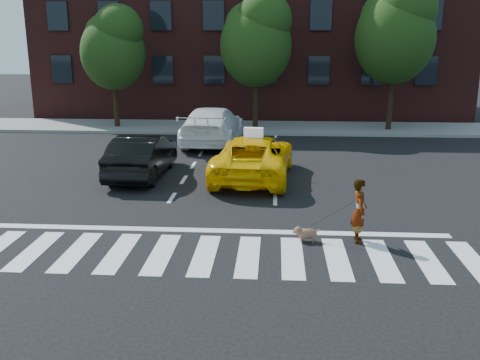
% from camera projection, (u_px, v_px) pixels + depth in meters
% --- Properties ---
extents(ground, '(120.00, 120.00, 0.00)m').
position_uv_depth(ground, '(205.00, 255.00, 12.22)').
color(ground, black).
rests_on(ground, ground).
extents(crosswalk, '(13.00, 2.40, 0.01)m').
position_uv_depth(crosswalk, '(205.00, 255.00, 12.22)').
color(crosswalk, silver).
rests_on(crosswalk, ground).
extents(stop_line, '(12.00, 0.30, 0.01)m').
position_uv_depth(stop_line, '(213.00, 231.00, 13.76)').
color(stop_line, silver).
rests_on(stop_line, ground).
extents(sidewalk_far, '(30.00, 4.00, 0.15)m').
position_uv_depth(sidewalk_far, '(246.00, 127.00, 29.07)').
color(sidewalk_far, slate).
rests_on(sidewalk_far, ground).
extents(building, '(26.00, 10.00, 12.00)m').
position_uv_depth(building, '(253.00, 19.00, 34.76)').
color(building, '#4B1D1B').
rests_on(building, ground).
extents(tree_left, '(3.39, 3.38, 6.50)m').
position_uv_depth(tree_left, '(113.00, 45.00, 27.90)').
color(tree_left, black).
rests_on(tree_left, ground).
extents(tree_mid, '(3.69, 3.69, 7.10)m').
position_uv_depth(tree_mid, '(257.00, 37.00, 27.31)').
color(tree_mid, black).
rests_on(tree_mid, ground).
extents(tree_right, '(4.00, 4.00, 7.70)m').
position_uv_depth(tree_right, '(396.00, 28.00, 26.76)').
color(tree_right, black).
rests_on(tree_right, ground).
extents(taxi, '(2.90, 5.61, 1.51)m').
position_uv_depth(taxi, '(254.00, 157.00, 18.72)').
color(taxi, '#FFC405').
rests_on(taxi, ground).
extents(black_sedan, '(1.69, 4.59, 1.50)m').
position_uv_depth(black_sedan, '(142.00, 156.00, 18.97)').
color(black_sedan, black).
rests_on(black_sedan, ground).
extents(white_suv, '(2.73, 6.02, 1.71)m').
position_uv_depth(white_suv, '(212.00, 125.00, 24.85)').
color(white_suv, white).
rests_on(white_suv, ground).
extents(woman, '(0.38, 0.58, 1.57)m').
position_uv_depth(woman, '(360.00, 211.00, 12.84)').
color(woman, '#999999').
rests_on(woman, ground).
extents(dog, '(0.65, 0.25, 0.37)m').
position_uv_depth(dog, '(305.00, 233.00, 13.00)').
color(dog, '#845F43').
rests_on(dog, ground).
extents(taxi_sign, '(0.67, 0.33, 0.32)m').
position_uv_depth(taxi_sign, '(254.00, 132.00, 18.29)').
color(taxi_sign, white).
rests_on(taxi_sign, taxi).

